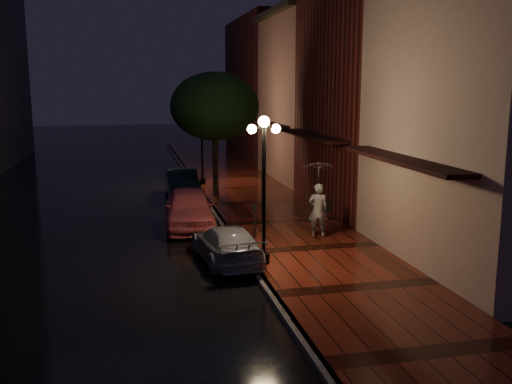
{
  "coord_description": "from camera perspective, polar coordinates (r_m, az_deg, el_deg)",
  "views": [
    {
      "loc": [
        -3.39,
        -20.68,
        5.3
      ],
      "look_at": [
        1.16,
        -0.33,
        1.4
      ],
      "focal_mm": 40.0,
      "sensor_mm": 36.0,
      "label": 1
    }
  ],
  "objects": [
    {
      "name": "pink_car",
      "position": [
        21.57,
        -6.69,
        -1.64
      ],
      "size": [
        2.07,
        4.55,
        1.51
      ],
      "primitive_type": "imported",
      "rotation": [
        0.0,
        0.0,
        -0.06
      ],
      "color": "#DF5B60",
      "rests_on": "ground"
    },
    {
      "name": "curb",
      "position": [
        21.6,
        -3.21,
        -3.43
      ],
      "size": [
        0.25,
        60.0,
        0.15
      ],
      "primitive_type": "cube",
      "color": "#595451",
      "rests_on": "ground"
    },
    {
      "name": "ground",
      "position": [
        21.61,
        -3.21,
        -3.62
      ],
      "size": [
        120.0,
        120.0,
        0.0
      ],
      "primitive_type": "plane",
      "color": "black",
      "rests_on": "ground"
    },
    {
      "name": "storefront_far",
      "position": [
        32.4,
        6.17,
        9.12
      ],
      "size": [
        5.0,
        8.0,
        9.0
      ],
      "primitive_type": "cube",
      "color": "#8C5951",
      "rests_on": "ground"
    },
    {
      "name": "silver_car",
      "position": [
        17.4,
        -2.92,
        -5.21
      ],
      "size": [
        1.9,
        4.02,
        1.13
      ],
      "primitive_type": "imported",
      "rotation": [
        0.0,
        0.0,
        3.22
      ],
      "color": "#9899A0",
      "rests_on": "ground"
    },
    {
      "name": "street_tree",
      "position": [
        26.99,
        -4.13,
        8.33
      ],
      "size": [
        4.16,
        4.16,
        5.8
      ],
      "color": "black",
      "rests_on": "sidewalk"
    },
    {
      "name": "sidewalk",
      "position": [
        22.06,
        2.57,
        -3.12
      ],
      "size": [
        4.5,
        60.0,
        0.15
      ],
      "primitive_type": "cube",
      "color": "#41150B",
      "rests_on": "ground"
    },
    {
      "name": "storefront_extra",
      "position": [
        41.98,
        1.74,
        10.19
      ],
      "size": [
        5.0,
        12.0,
        10.0
      ],
      "primitive_type": "cube",
      "color": "#511914",
      "rests_on": "ground"
    },
    {
      "name": "storefront_mid",
      "position": [
        24.94,
        12.22,
        10.82
      ],
      "size": [
        5.0,
        8.0,
        11.0
      ],
      "primitive_type": "cube",
      "color": "#511914",
      "rests_on": "ground"
    },
    {
      "name": "streetlamp_far",
      "position": [
        30.03,
        -5.44,
        5.39
      ],
      "size": [
        0.96,
        0.36,
        4.31
      ],
      "color": "black",
      "rests_on": "sidewalk"
    },
    {
      "name": "parking_meter",
      "position": [
        19.44,
        -0.15,
        -2.6
      ],
      "size": [
        0.13,
        0.11,
        1.18
      ],
      "rotation": [
        0.0,
        0.0,
        -0.37
      ],
      "color": "black",
      "rests_on": "sidewalk"
    },
    {
      "name": "woman_with_umbrella",
      "position": [
        19.54,
        6.28,
        0.45
      ],
      "size": [
        1.09,
        1.11,
        2.62
      ],
      "rotation": [
        0.0,
        0.0,
        2.73
      ],
      "color": "silver",
      "rests_on": "sidewalk"
    },
    {
      "name": "storefront_near",
      "position": [
        18.01,
        22.79,
        6.43
      ],
      "size": [
        5.0,
        8.0,
        8.5
      ],
      "primitive_type": "cube",
      "color": "gray",
      "rests_on": "ground"
    },
    {
      "name": "navy_car",
      "position": [
        27.54,
        -7.43,
        0.84
      ],
      "size": [
        1.44,
        4.12,
        1.36
      ],
      "primitive_type": "imported",
      "rotation": [
        0.0,
        0.0,
        0.0
      ],
      "color": "black",
      "rests_on": "ground"
    },
    {
      "name": "streetlamp_near",
      "position": [
        16.34,
        0.79,
        1.08
      ],
      "size": [
        0.96,
        0.36,
        4.31
      ],
      "color": "black",
      "rests_on": "sidewalk"
    }
  ]
}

